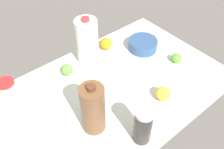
% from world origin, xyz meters
% --- Properties ---
extents(countertop, '(1.20, 0.76, 0.03)m').
position_xyz_m(countertop, '(0.00, 0.00, 0.01)').
color(countertop, silver).
rests_on(countertop, ground).
extents(tumbler_cup, '(0.08, 0.08, 0.16)m').
position_xyz_m(tumbler_cup, '(0.43, -0.22, 0.11)').
color(tumbler_cup, beige).
rests_on(tumbler_cup, countertop).
extents(chocolate_milk_jug, '(0.10, 0.10, 0.26)m').
position_xyz_m(chocolate_milk_jug, '(0.21, 0.12, 0.15)').
color(chocolate_milk_jug, brown).
rests_on(chocolate_milk_jug, countertop).
extents(mixing_bowl, '(0.17, 0.17, 0.06)m').
position_xyz_m(mixing_bowl, '(-0.35, -0.14, 0.06)').
color(mixing_bowl, '#315182').
rests_on(mixing_bowl, countertop).
extents(shaker_bottle, '(0.08, 0.08, 0.18)m').
position_xyz_m(shaker_bottle, '(0.09, 0.30, 0.12)').
color(shaker_bottle, '#373330').
rests_on(shaker_bottle, countertop).
extents(milk_jug, '(0.12, 0.12, 0.28)m').
position_xyz_m(milk_jug, '(-0.04, -0.26, 0.16)').
color(milk_jug, white).
rests_on(milk_jug, countertop).
extents(orange_by_jug, '(0.07, 0.07, 0.07)m').
position_xyz_m(orange_by_jug, '(-0.18, -0.28, 0.07)').
color(orange_by_jug, orange).
rests_on(orange_by_jug, countertop).
extents(lime_far_back, '(0.06, 0.06, 0.06)m').
position_xyz_m(lime_far_back, '(0.12, -0.24, 0.06)').
color(lime_far_back, '#64AB41').
rests_on(lime_far_back, countertop).
extents(lime_loose, '(0.06, 0.06, 0.06)m').
position_xyz_m(lime_loose, '(-0.41, 0.07, 0.06)').
color(lime_loose, '#5EB62F').
rests_on(lime_loose, countertop).
extents(lemon_near_front, '(0.07, 0.07, 0.07)m').
position_xyz_m(lemon_near_front, '(-0.15, 0.21, 0.07)').
color(lemon_near_front, yellow).
rests_on(lemon_near_front, countertop).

